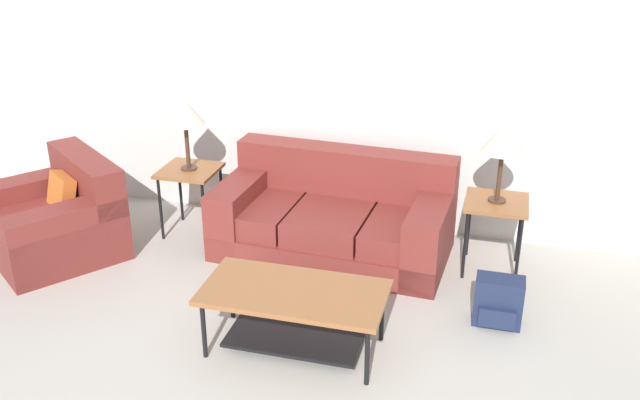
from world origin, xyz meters
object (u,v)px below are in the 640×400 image
object	(u,v)px
side_table_left	(190,176)
backpack	(498,302)
couch	(335,219)
side_table_right	(496,209)
armchair	(57,220)
table_lamp_left	(185,113)
coffee_table	(294,306)
table_lamp_right	(504,140)

from	to	relation	value
side_table_left	backpack	distance (m)	2.85
couch	side_table_right	bearing A→B (deg)	0.37
side_table_left	side_table_right	bearing A→B (deg)	0.00
armchair	side_table_left	xyz separation A→B (m)	(0.95, 0.63, 0.25)
armchair	table_lamp_left	xyz separation A→B (m)	(0.95, 0.63, 0.83)
coffee_table	side_table_left	size ratio (longest dim) A/B	1.99
table_lamp_left	armchair	bearing A→B (deg)	-146.58
coffee_table	side_table_left	distance (m)	2.03
armchair	coffee_table	xyz separation A→B (m)	(2.36, -0.82, 0.05)
table_lamp_right	backpack	bearing A→B (deg)	-83.76
couch	side_table_right	world-z (taller)	couch
coffee_table	side_table_right	distance (m)	1.91
coffee_table	table_lamp_right	bearing A→B (deg)	49.95
armchair	table_lamp_right	world-z (taller)	table_lamp_right
backpack	couch	bearing A→B (deg)	150.68
side_table_right	table_lamp_right	xyz separation A→B (m)	(0.00, 0.00, 0.58)
armchair	side_table_left	world-z (taller)	armchair
side_table_left	backpack	xyz separation A→B (m)	(2.71, -0.79, -0.36)
side_table_left	backpack	bearing A→B (deg)	-16.29
coffee_table	backpack	bearing A→B (deg)	26.81
couch	side_table_right	xyz separation A→B (m)	(1.31, 0.01, 0.25)
couch	coffee_table	xyz separation A→B (m)	(0.09, -1.44, 0.04)
side_table_left	coffee_table	bearing A→B (deg)	-46.02
backpack	side_table_right	bearing A→B (deg)	96.24
side_table_right	backpack	world-z (taller)	side_table_right
couch	table_lamp_left	bearing A→B (deg)	179.63
coffee_table	table_lamp_left	distance (m)	2.17
table_lamp_right	backpack	distance (m)	1.23
armchair	side_table_left	bearing A→B (deg)	33.42
side_table_left	table_lamp_right	distance (m)	2.69
side_table_right	table_lamp_left	world-z (taller)	table_lamp_left
armchair	table_lamp_right	bearing A→B (deg)	9.98
couch	table_lamp_right	xyz separation A→B (m)	(1.31, 0.01, 0.83)
table_lamp_left	backpack	size ratio (longest dim) A/B	1.74
side_table_left	table_lamp_left	size ratio (longest dim) A/B	0.97
table_lamp_right	table_lamp_left	bearing A→B (deg)	180.00
couch	coffee_table	bearing A→B (deg)	-86.53
coffee_table	couch	bearing A→B (deg)	93.47
coffee_table	table_lamp_left	world-z (taller)	table_lamp_left
armchair	side_table_right	size ratio (longest dim) A/B	2.35
table_lamp_left	side_table_right	bearing A→B (deg)	0.00
couch	side_table_left	xyz separation A→B (m)	(-1.31, 0.01, 0.25)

